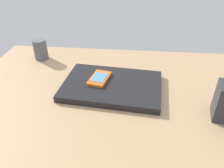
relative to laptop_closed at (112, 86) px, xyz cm
name	(u,v)px	position (x,y,z in cm)	size (l,w,h in cm)	color
desk_surface	(127,102)	(-5.93, 5.41, -2.70)	(120.00, 80.00, 3.00)	tan
laptop_closed	(112,86)	(0.00, 0.00, 0.00)	(35.41, 24.24, 2.39)	black
cell_phone_on_laptop	(99,78)	(4.89, -1.92, 1.76)	(8.38, 11.74, 1.20)	orange
pen_cup	(40,49)	(34.60, -21.35, 3.36)	(6.01, 6.01, 9.11)	#595B60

